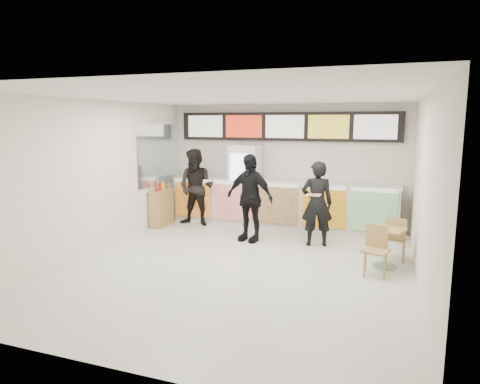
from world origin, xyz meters
The scene contains 15 objects.
floor centered at (0.00, 0.00, 0.00)m, with size 7.00×7.00×0.00m, color beige.
ceiling centered at (0.00, 0.00, 3.00)m, with size 7.00×7.00×0.00m, color white.
wall_back centered at (0.00, 3.50, 1.50)m, with size 6.00×6.00×0.00m, color silver.
wall_left centered at (-3.00, 0.00, 1.50)m, with size 7.00×7.00×0.00m, color silver.
wall_right centered at (3.00, 0.00, 1.50)m, with size 7.00×7.00×0.00m, color silver.
service_counter centered at (0.00, 3.09, 0.57)m, with size 5.56×0.77×1.14m.
menu_board centered at (0.00, 3.41, 2.45)m, with size 5.50×0.14×0.70m.
drinks_fridge centered at (-0.93, 3.11, 1.00)m, with size 0.70×0.67×2.00m.
mirror_panel centered at (-2.99, 2.45, 1.75)m, with size 0.01×2.00×1.50m, color #B2B7BF.
customer_main centered at (1.10, 1.78, 0.89)m, with size 0.65×0.43×1.78m, color black.
customer_left centered at (-2.02, 2.55, 0.95)m, with size 0.93×0.72×1.91m, color black.
customer_mid centered at (-0.34, 1.66, 0.95)m, with size 1.11×0.46×1.90m, color black.
pizza_slice centered at (1.10, 1.33, 1.16)m, with size 0.36×0.36×0.02m.
cafe_table centered at (2.50, 0.82, 0.49)m, with size 0.81×1.50×0.84m.
condiment_ledge centered at (-2.82, 2.20, 0.46)m, with size 0.32×0.80×1.07m.
Camera 1 is at (2.53, -6.95, 2.58)m, focal length 32.00 mm.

